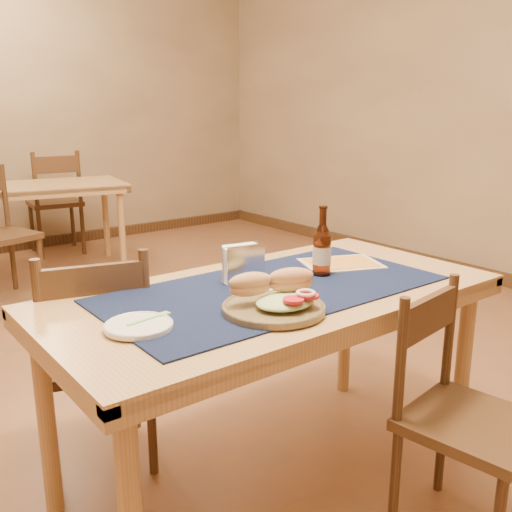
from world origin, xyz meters
TOP-DOWN VIEW (x-y plane):
  - room at (0.00, 0.00)m, footprint 6.04×7.04m
  - main_table at (0.00, -0.80)m, footprint 1.60×0.80m
  - placemat at (0.00, -0.80)m, footprint 1.20×0.60m
  - baseboard at (0.00, 0.00)m, footprint 6.00×7.00m
  - back_table at (0.19, 2.56)m, footprint 1.59×0.99m
  - chair_main_far at (-0.48, -0.33)m, footprint 0.51×0.51m
  - chair_main_near at (0.29, -1.38)m, footprint 0.43×0.43m
  - chair_back_far at (0.56, 3.10)m, footprint 0.50×0.50m
  - sandwich_plate at (-0.14, -0.98)m, footprint 0.32×0.32m
  - side_plate at (-0.54, -0.85)m, footprint 0.20×0.20m
  - fork at (-0.49, -0.84)m, footprint 0.15×0.04m
  - beer_bottle at (0.25, -0.79)m, footprint 0.07×0.07m
  - napkin_holder at (-0.04, -0.68)m, footprint 0.16×0.09m
  - menu_card at (0.41, -0.73)m, footprint 0.37×0.32m

SIDE VIEW (x-z plane):
  - baseboard at x=0.00m, z-range 0.00..0.10m
  - chair_main_near at x=0.29m, z-range 0.02..0.84m
  - chair_main_far at x=-0.48m, z-range 0.02..0.91m
  - chair_back_far at x=0.56m, z-range 0.02..1.00m
  - main_table at x=0.00m, z-range 0.29..1.04m
  - back_table at x=0.19m, z-range 0.29..1.04m
  - placemat at x=0.00m, z-range 0.75..0.76m
  - menu_card at x=0.41m, z-range 0.76..0.76m
  - side_plate at x=-0.54m, z-range 0.76..0.77m
  - fork at x=-0.49m, z-range 0.77..0.77m
  - sandwich_plate at x=-0.14m, z-range 0.73..0.85m
  - napkin_holder at x=-0.04m, z-range 0.75..0.89m
  - beer_bottle at x=0.25m, z-range 0.72..0.98m
  - room at x=0.00m, z-range -0.02..2.82m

